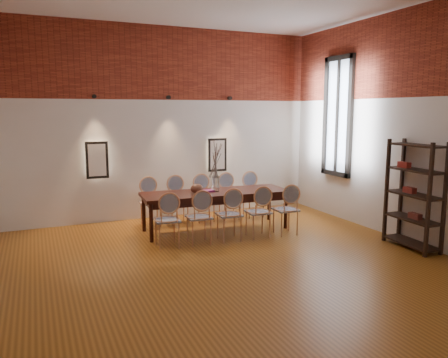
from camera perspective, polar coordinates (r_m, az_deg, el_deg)
name	(u,v)px	position (r m, az deg, el deg)	size (l,w,h in m)	color
floor	(226,270)	(6.45, 0.23, -11.85)	(7.00, 7.00, 0.02)	#9B5B1D
wall_back	(158,124)	(9.39, -8.59, 7.14)	(7.00, 0.10, 4.00)	silver
wall_right	(417,127)	(8.14, 23.92, 6.22)	(0.10, 7.00, 4.00)	silver
brick_band_back	(158,63)	(9.37, -8.66, 14.79)	(7.00, 0.02, 1.50)	maroon
brick_band_right	(419,51)	(8.14, 24.14, 15.04)	(0.02, 7.00, 1.50)	maroon
niche_left	(97,160)	(9.09, -16.27, 2.40)	(0.36, 0.06, 0.66)	#FFEAC6
niche_right	(217,155)	(9.76, -0.94, 3.18)	(0.36, 0.06, 0.66)	#FFEAC6
spot_fixture_left	(94,96)	(9.01, -16.59, 10.30)	(0.08, 0.08, 0.10)	black
spot_fixture_mid	(169,97)	(9.32, -7.25, 10.54)	(0.08, 0.08, 0.10)	black
spot_fixture_right	(230,98)	(9.81, 0.76, 10.52)	(0.08, 0.08, 0.10)	black
window_glass	(338,117)	(9.55, 14.69, 7.88)	(0.02, 0.78, 2.38)	silver
window_frame	(337,117)	(9.54, 14.60, 7.88)	(0.08, 0.90, 2.50)	black
window_mullion	(337,117)	(9.54, 14.60, 7.88)	(0.06, 0.06, 2.40)	black
dining_table	(216,211)	(8.39, -1.09, -4.17)	(2.79, 0.90, 0.75)	#33100A
chair_near_a	(167,220)	(7.39, -7.47, -5.29)	(0.44, 0.44, 0.94)	tan
chair_near_b	(199,217)	(7.53, -3.30, -4.97)	(0.44, 0.44, 0.94)	tan
chair_near_c	(229,214)	(7.71, 0.68, -4.63)	(0.44, 0.44, 0.94)	tan
chair_near_d	(258,212)	(7.92, 4.47, -4.29)	(0.44, 0.44, 0.94)	tan
chair_near_e	(286,209)	(8.16, 8.05, -3.95)	(0.44, 0.44, 0.94)	tan
chair_far_a	(151,203)	(8.79, -9.57, -3.07)	(0.44, 0.44, 0.94)	tan
chair_far_b	(178,201)	(8.90, -6.04, -2.83)	(0.44, 0.44, 0.94)	tan
chair_far_c	(204,199)	(9.05, -2.61, -2.60)	(0.44, 0.44, 0.94)	tan
chair_far_d	(229,197)	(9.23, 0.70, -2.36)	(0.44, 0.44, 0.94)	tan
chair_far_e	(253,195)	(9.44, 3.87, -2.13)	(0.44, 0.44, 0.94)	tan
vase	(216,184)	(8.29, -1.10, -0.63)	(0.14, 0.14, 0.30)	silver
dried_branches	(216,160)	(8.23, -1.11, 2.46)	(0.50, 0.50, 0.70)	#4C3C32
bowl	(197,189)	(8.14, -3.57, -1.26)	(0.24, 0.24, 0.18)	brown
book	(207,191)	(8.31, -2.20, -1.56)	(0.26, 0.18, 0.03)	#952882
shelving_rack	(414,195)	(7.87, 23.58, -1.90)	(0.38, 1.00, 1.80)	black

